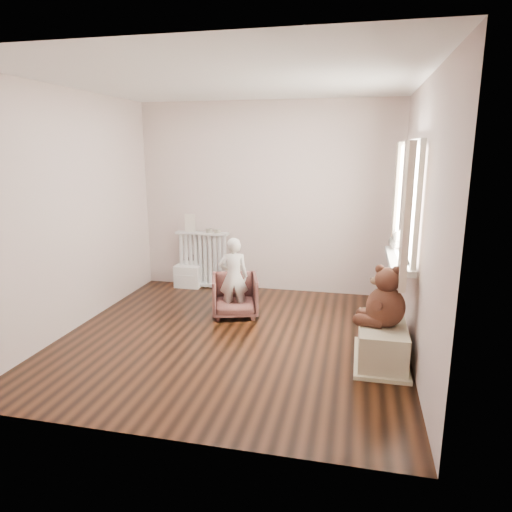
% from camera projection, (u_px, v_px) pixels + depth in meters
% --- Properties ---
extents(floor, '(3.60, 3.60, 0.01)m').
position_uv_depth(floor, '(233.00, 337.00, 4.88)').
color(floor, black).
rests_on(floor, ground).
extents(ceiling, '(3.60, 3.60, 0.01)m').
position_uv_depth(ceiling, '(230.00, 80.00, 4.28)').
color(ceiling, white).
rests_on(ceiling, ground).
extents(back_wall, '(3.60, 0.02, 2.60)m').
position_uv_depth(back_wall, '(267.00, 198.00, 6.29)').
color(back_wall, beige).
rests_on(back_wall, ground).
extents(front_wall, '(3.60, 0.02, 2.60)m').
position_uv_depth(front_wall, '(155.00, 258.00, 2.88)').
color(front_wall, beige).
rests_on(front_wall, ground).
extents(left_wall, '(0.02, 3.60, 2.60)m').
position_uv_depth(left_wall, '(73.00, 212.00, 4.97)').
color(left_wall, beige).
rests_on(left_wall, ground).
extents(right_wall, '(0.02, 3.60, 2.60)m').
position_uv_depth(right_wall, '(420.00, 223.00, 4.20)').
color(right_wall, beige).
rests_on(right_wall, ground).
extents(window, '(0.03, 0.90, 1.10)m').
position_uv_depth(window, '(413.00, 203.00, 4.46)').
color(window, white).
rests_on(window, right_wall).
extents(window_sill, '(0.22, 1.10, 0.06)m').
position_uv_depth(window_sill, '(399.00, 260.00, 4.61)').
color(window_sill, silver).
rests_on(window_sill, right_wall).
extents(curtain_left, '(0.06, 0.26, 1.30)m').
position_uv_depth(curtain_left, '(406.00, 217.00, 3.95)').
color(curtain_left, beige).
rests_on(curtain_left, right_wall).
extents(curtain_right, '(0.06, 0.26, 1.30)m').
position_uv_depth(curtain_right, '(397.00, 202.00, 5.04)').
color(curtain_right, beige).
rests_on(curtain_right, right_wall).
extents(radiator, '(0.77, 0.15, 0.81)m').
position_uv_depth(radiator, '(203.00, 261.00, 6.58)').
color(radiator, silver).
rests_on(radiator, floor).
extents(paper_doll, '(0.15, 0.01, 0.26)m').
position_uv_depth(paper_doll, '(190.00, 223.00, 6.50)').
color(paper_doll, beige).
rests_on(paper_doll, radiator).
extents(tin_a, '(0.09, 0.09, 0.06)m').
position_uv_depth(tin_a, '(209.00, 231.00, 6.46)').
color(tin_a, '#A59E8C').
rests_on(tin_a, radiator).
extents(tin_b, '(0.09, 0.09, 0.05)m').
position_uv_depth(tin_b, '(217.00, 231.00, 6.43)').
color(tin_b, '#A59E8C').
rests_on(tin_b, radiator).
extents(toy_vanity, '(0.37, 0.26, 0.58)m').
position_uv_depth(toy_vanity, '(188.00, 268.00, 6.63)').
color(toy_vanity, silver).
rests_on(toy_vanity, floor).
extents(armchair, '(0.67, 0.68, 0.50)m').
position_uv_depth(armchair, '(235.00, 295.00, 5.48)').
color(armchair, brown).
rests_on(armchair, floor).
extents(child, '(0.40, 0.32, 0.95)m').
position_uv_depth(child, '(233.00, 277.00, 5.38)').
color(child, white).
rests_on(child, armchair).
extents(toy_bench, '(0.43, 0.81, 0.38)m').
position_uv_depth(toy_bench, '(382.00, 341.00, 4.30)').
color(toy_bench, beige).
rests_on(toy_bench, floor).
extents(teddy_bear, '(0.51, 0.43, 0.56)m').
position_uv_depth(teddy_bear, '(386.00, 295.00, 4.14)').
color(teddy_bear, '#3B1D14').
rests_on(teddy_bear, toy_bench).
extents(plush_cat, '(0.22, 0.29, 0.22)m').
position_uv_depth(plush_cat, '(396.00, 240.00, 4.96)').
color(plush_cat, '#6A625B').
rests_on(plush_cat, window_sill).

